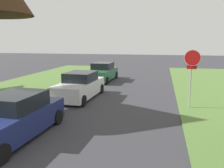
{
  "coord_description": "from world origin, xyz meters",
  "views": [
    {
      "loc": [
        2.7,
        -0.39,
        3.42
      ],
      "look_at": [
        0.78,
        8.3,
        1.75
      ],
      "focal_mm": 36.6,
      "sensor_mm": 36.0,
      "label": 1
    }
  ],
  "objects": [
    {
      "name": "parked_sedan_navy",
      "position": [
        -2.43,
        6.46,
        0.72
      ],
      "size": [
        2.08,
        4.46,
        1.57
      ],
      "color": "navy",
      "rests_on": "ground"
    },
    {
      "name": "parked_sedan_white",
      "position": [
        -2.18,
        12.54,
        0.72
      ],
      "size": [
        2.08,
        4.46,
        1.57
      ],
      "color": "white",
      "rests_on": "ground"
    },
    {
      "name": "stop_sign_far",
      "position": [
        4.15,
        11.64,
        2.19
      ],
      "size": [
        0.81,
        0.35,
        2.97
      ],
      "color": "#9EA0A5",
      "rests_on": "grass_verge_right"
    },
    {
      "name": "parked_sedan_green",
      "position": [
        -2.47,
        18.94,
        0.72
      ],
      "size": [
        2.08,
        4.46,
        1.57
      ],
      "color": "#28663D",
      "rests_on": "ground"
    }
  ]
}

